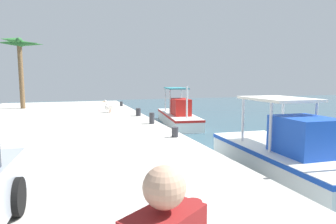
% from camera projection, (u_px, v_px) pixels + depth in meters
% --- Properties ---
extents(quay_pier, '(36.00, 10.00, 0.80)m').
position_uv_depth(quay_pier, '(41.00, 155.00, 9.35)').
color(quay_pier, '#BCB7AD').
rests_on(quay_pier, ground).
extents(fishing_boat_nearest, '(6.51, 2.51, 2.53)m').
position_uv_depth(fishing_boat_nearest, '(178.00, 116.00, 17.97)').
color(fishing_boat_nearest, white).
rests_on(fishing_boat_nearest, ground).
extents(fishing_boat_second, '(5.56, 2.47, 3.34)m').
position_uv_depth(fishing_boat_second, '(288.00, 156.00, 8.26)').
color(fishing_boat_second, white).
rests_on(fishing_boat_second, ground).
extents(pelican, '(0.59, 0.95, 0.82)m').
position_uv_depth(pelican, '(109.00, 106.00, 17.74)').
color(pelican, tan).
rests_on(pelican, quay_pier).
extents(mooring_bollard_nearest, '(0.22, 0.22, 0.36)m').
position_uv_depth(mooring_bollard_nearest, '(121.00, 104.00, 22.07)').
color(mooring_bollard_nearest, '#333338').
rests_on(mooring_bollard_nearest, quay_pier).
extents(mooring_bollard_second, '(0.28, 0.28, 0.44)m').
position_uv_depth(mooring_bollard_second, '(138.00, 112.00, 16.19)').
color(mooring_bollard_second, '#333338').
rests_on(mooring_bollard_second, quay_pier).
extents(mooring_bollard_third, '(0.24, 0.24, 0.53)m').
position_uv_depth(mooring_bollard_third, '(152.00, 118.00, 13.33)').
color(mooring_bollard_third, '#333338').
rests_on(mooring_bollard_third, quay_pier).
extents(mooring_bollard_fourth, '(0.25, 0.25, 0.37)m').
position_uv_depth(mooring_bollard_fourth, '(175.00, 132.00, 10.26)').
color(mooring_bollard_fourth, '#333338').
rests_on(mooring_bollard_fourth, quay_pier).
extents(palm_tree, '(2.87, 3.04, 5.02)m').
position_uv_depth(palm_tree, '(20.00, 49.00, 19.88)').
color(palm_tree, brown).
rests_on(palm_tree, quay_pier).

